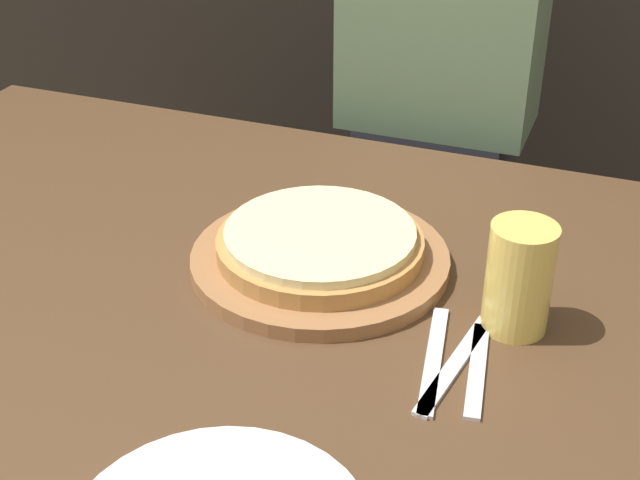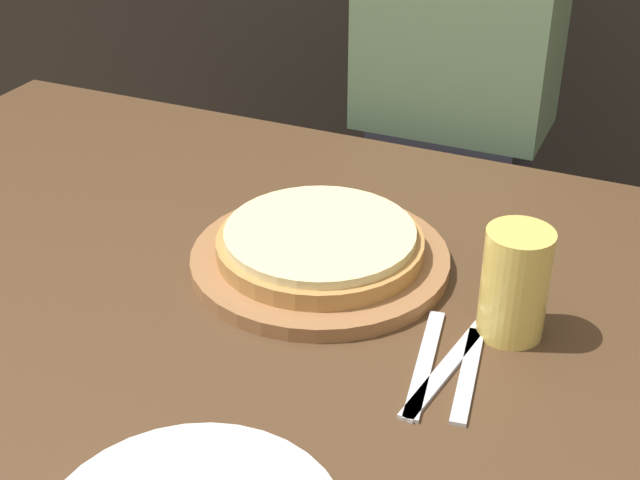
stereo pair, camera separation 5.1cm
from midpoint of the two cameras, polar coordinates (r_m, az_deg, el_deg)
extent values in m
cylinder|color=#99663D|center=(1.18, -1.24, -1.27)|extent=(0.34, 0.34, 0.02)
cylinder|color=#B77F42|center=(1.17, -1.25, -0.35)|extent=(0.27, 0.27, 0.02)
cylinder|color=beige|center=(1.16, -1.26, 0.41)|extent=(0.25, 0.25, 0.01)
cylinder|color=#E5C65B|center=(1.05, 11.27, -2.42)|extent=(0.08, 0.08, 0.14)
cylinder|color=white|center=(1.02, 11.61, 0.41)|extent=(0.08, 0.08, 0.02)
cube|color=silver|center=(1.02, 5.85, -7.62)|extent=(0.05, 0.20, 0.00)
cube|color=silver|center=(1.02, 7.22, -7.91)|extent=(0.05, 0.20, 0.00)
cube|color=silver|center=(1.01, 8.60, -8.20)|extent=(0.04, 0.17, 0.00)
cube|color=#33333D|center=(1.84, 6.02, -2.31)|extent=(0.27, 0.20, 0.69)
cube|color=slate|center=(1.61, 7.09, 14.44)|extent=(0.34, 0.20, 0.42)
camera|label=1|loc=(0.03, -91.26, -0.74)|focal=50.00mm
camera|label=2|loc=(0.03, 88.74, 0.74)|focal=50.00mm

